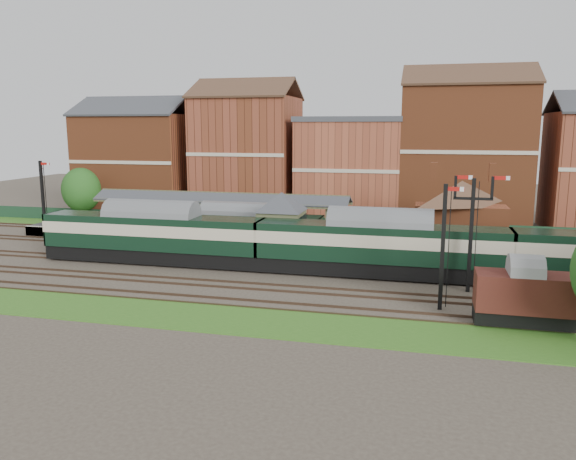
% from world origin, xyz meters
% --- Properties ---
extents(ground, '(160.00, 160.00, 0.00)m').
position_xyz_m(ground, '(0.00, 0.00, 0.00)').
color(ground, '#473D33').
rests_on(ground, ground).
extents(grass_back, '(90.00, 4.50, 0.06)m').
position_xyz_m(grass_back, '(0.00, 16.00, 0.03)').
color(grass_back, '#2D6619').
rests_on(grass_back, ground).
extents(grass_front, '(90.00, 5.00, 0.06)m').
position_xyz_m(grass_front, '(0.00, -12.00, 0.03)').
color(grass_front, '#2D6619').
rests_on(grass_front, ground).
extents(fence, '(90.00, 0.12, 1.50)m').
position_xyz_m(fence, '(0.00, 18.00, 0.75)').
color(fence, '#193823').
rests_on(fence, ground).
extents(platform, '(55.00, 3.40, 1.00)m').
position_xyz_m(platform, '(-5.00, 9.75, 0.50)').
color(platform, '#2D2D2D').
rests_on(platform, ground).
extents(signal_box, '(5.40, 5.40, 6.00)m').
position_xyz_m(signal_box, '(-3.00, 3.25, 3.19)').
color(signal_box, '#5E7151').
rests_on(signal_box, ground).
extents(brick_hut, '(3.20, 2.64, 2.94)m').
position_xyz_m(brick_hut, '(5.00, 3.25, 1.20)').
color(brick_hut, brown).
rests_on(brick_hut, ground).
extents(station_building, '(8.10, 8.10, 5.90)m').
position_xyz_m(station_building, '(12.00, 9.75, 3.96)').
color(station_building, '#994A27').
rests_on(station_building, platform).
extents(canopy, '(26.00, 3.89, 4.08)m').
position_xyz_m(canopy, '(-11.00, 9.75, 4.58)').
color(canopy, brown).
rests_on(canopy, platform).
extents(semaphore_bracket, '(3.60, 0.25, 8.18)m').
position_xyz_m(semaphore_bracket, '(12.04, -2.50, 4.63)').
color(semaphore_bracket, black).
rests_on(semaphore_bracket, ground).
extents(semaphore_platform_end, '(1.23, 0.25, 8.00)m').
position_xyz_m(semaphore_platform_end, '(-29.98, 8.00, 4.16)').
color(semaphore_platform_end, black).
rests_on(semaphore_platform_end, ground).
extents(semaphore_siding, '(1.23, 0.25, 8.00)m').
position_xyz_m(semaphore_siding, '(10.02, -7.00, 4.16)').
color(semaphore_siding, black).
rests_on(semaphore_siding, ground).
extents(town_backdrop, '(69.00, 10.00, 16.00)m').
position_xyz_m(town_backdrop, '(-0.18, 25.00, 7.00)').
color(town_backdrop, '#994A27').
rests_on(town_backdrop, ground).
extents(dmu_train, '(57.14, 3.00, 4.39)m').
position_xyz_m(dmu_train, '(5.58, 0.00, 2.56)').
color(dmu_train, black).
rests_on(dmu_train, ground).
extents(platform_railcar, '(16.10, 2.54, 3.71)m').
position_xyz_m(platform_railcar, '(-8.11, 6.50, 2.19)').
color(platform_railcar, black).
rests_on(platform_railcar, ground).
extents(goods_van_a, '(5.39, 2.34, 3.27)m').
position_xyz_m(goods_van_a, '(14.56, -9.00, 1.88)').
color(goods_van_a, black).
rests_on(goods_van_a, ground).
extents(tree_back, '(4.57, 4.57, 6.68)m').
position_xyz_m(tree_back, '(-31.12, 16.49, 4.04)').
color(tree_back, '#382619').
rests_on(tree_back, ground).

